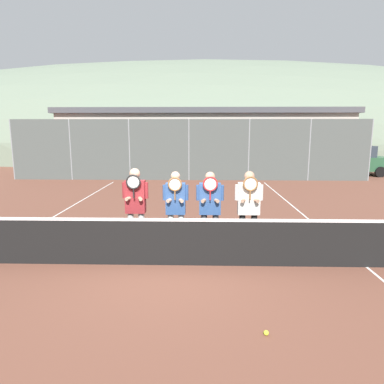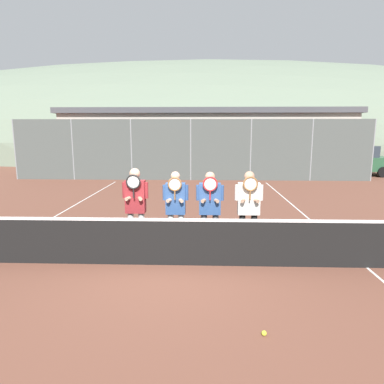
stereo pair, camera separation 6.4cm
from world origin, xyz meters
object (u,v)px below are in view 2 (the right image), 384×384
object	(u,v)px
player_center_right	(210,205)
car_far_left	(93,160)
player_rightmost	(249,205)
car_right_of_center	(353,160)
tennis_ball_on_court	(264,333)
car_left_of_center	(180,160)
player_leftmost	(136,203)
car_center	(267,160)
player_center_left	(176,205)

from	to	relation	value
player_center_right	car_far_left	xyz separation A→B (m)	(-6.98, 13.67, -0.19)
player_rightmost	car_right_of_center	distance (m)	15.51
car_far_left	tennis_ball_on_court	bearing A→B (deg)	-65.50
player_rightmost	car_far_left	size ratio (longest dim) A/B	0.37
player_rightmost	car_right_of_center	bearing A→B (deg)	59.70
car_left_of_center	tennis_ball_on_court	size ratio (longest dim) A/B	70.56
player_leftmost	car_right_of_center	distance (m)	16.90
player_rightmost	car_center	bearing A→B (deg)	78.23
car_center	car_far_left	bearing A→B (deg)	-179.60
car_left_of_center	tennis_ball_on_court	distance (m)	16.53
player_center_left	car_left_of_center	size ratio (longest dim) A/B	0.37
player_rightmost	player_center_right	bearing A→B (deg)	178.42
player_center_right	tennis_ball_on_court	size ratio (longest dim) A/B	25.86
player_center_right	tennis_ball_on_court	xyz separation A→B (m)	(0.66, -3.11, -1.01)
player_center_left	car_center	xyz separation A→B (m)	(4.43, 13.76, -0.14)
car_center	tennis_ball_on_court	size ratio (longest dim) A/B	65.33
car_far_left	car_left_of_center	xyz separation A→B (m)	(5.42, -0.43, 0.05)
car_center	car_right_of_center	bearing A→B (deg)	-4.32
player_center_left	tennis_ball_on_court	bearing A→B (deg)	-65.74
player_center_left	car_center	world-z (taller)	player_center_left
car_left_of_center	player_center_right	bearing A→B (deg)	-83.26
player_rightmost	car_right_of_center	world-z (taller)	player_rightmost
player_leftmost	player_center_left	size ratio (longest dim) A/B	1.04
car_left_of_center	car_center	xyz separation A→B (m)	(5.26, 0.50, -0.02)
player_leftmost	player_center_left	xyz separation A→B (m)	(0.85, 0.06, -0.06)
player_center_left	car_far_left	bearing A→B (deg)	114.55
player_leftmost	car_left_of_center	size ratio (longest dim) A/B	0.38
player_leftmost	car_right_of_center	xyz separation A→B (m)	(10.24, 13.44, -0.20)
player_center_left	car_left_of_center	world-z (taller)	car_left_of_center
car_left_of_center	car_right_of_center	size ratio (longest dim) A/B	1.14
car_far_left	player_center_left	bearing A→B (deg)	-65.45
player_leftmost	player_center_left	world-z (taller)	player_leftmost
car_far_left	car_left_of_center	world-z (taller)	car_left_of_center
player_leftmost	car_center	size ratio (longest dim) A/B	0.41
car_far_left	player_center_right	bearing A→B (deg)	-62.93
player_rightmost	car_far_left	xyz separation A→B (m)	(-7.81, 13.69, -0.20)
player_leftmost	car_right_of_center	size ratio (longest dim) A/B	0.44
car_left_of_center	car_center	distance (m)	5.28
car_left_of_center	car_right_of_center	world-z (taller)	car_left_of_center
car_left_of_center	player_rightmost	bearing A→B (deg)	-79.78
player_center_right	car_center	world-z (taller)	player_center_right
player_rightmost	tennis_ball_on_court	world-z (taller)	player_rightmost
car_left_of_center	player_center_left	bearing A→B (deg)	-86.41
car_far_left	car_center	world-z (taller)	car_center
player_center_left	player_center_right	bearing A→B (deg)	1.13
player_center_left	player_leftmost	bearing A→B (deg)	-176.15
player_leftmost	player_center_left	bearing A→B (deg)	3.85
player_center_left	player_rightmost	xyz separation A→B (m)	(1.56, -0.01, 0.03)
player_leftmost	car_center	bearing A→B (deg)	69.08
player_center_right	car_left_of_center	distance (m)	13.34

